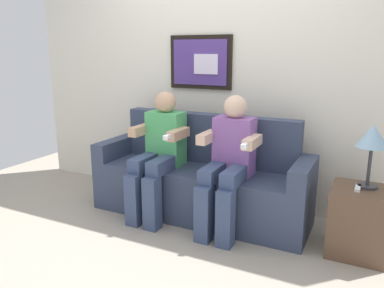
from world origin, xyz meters
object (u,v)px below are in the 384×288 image
couch (201,182)px  person_on_left (159,150)px  side_table_right (358,221)px  table_lamp (373,139)px  spare_remote_on_table (358,188)px  person_on_right (229,159)px

couch → person_on_left: bearing=-152.8°
side_table_right → table_lamp: bearing=57.4°
couch → side_table_right: size_ratio=3.87×
couch → side_table_right: couch is taller
spare_remote_on_table → person_on_left: bearing=-178.7°
person_on_left → table_lamp: (1.67, 0.11, 0.25)m
person_on_right → table_lamp: (1.02, 0.11, 0.25)m
person_on_left → table_lamp: person_on_left is taller
table_lamp → spare_remote_on_table: size_ratio=3.54×
couch → person_on_right: bearing=-27.1°
spare_remote_on_table → person_on_right: bearing=-177.8°
person_on_left → side_table_right: 1.68m
couch → spare_remote_on_table: couch is taller
side_table_right → spare_remote_on_table: bearing=-138.5°
table_lamp → person_on_right: bearing=-174.0°
table_lamp → spare_remote_on_table: (-0.06, -0.07, -0.35)m
person_on_left → person_on_right: bearing=0.0°
couch → side_table_right: 1.32m
table_lamp → spare_remote_on_table: 0.36m
couch → person_on_right: person_on_right is taller
side_table_right → table_lamp: 0.61m
person_on_left → spare_remote_on_table: (1.62, 0.04, -0.10)m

